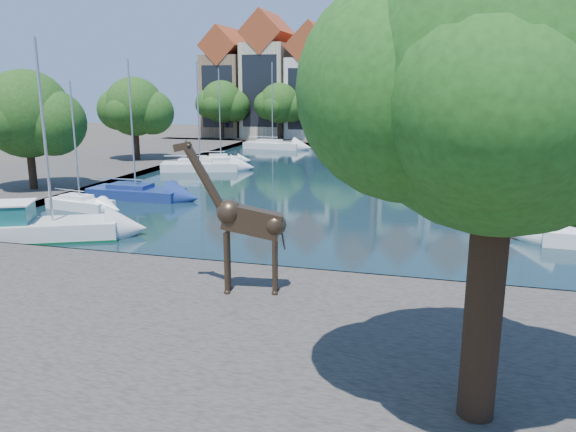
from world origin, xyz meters
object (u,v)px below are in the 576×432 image
object	(u,v)px
plane_tree	(509,86)
giraffe_statue	(244,220)
motorsailer	(27,225)
sailboat_left_a	(80,201)

from	to	relation	value
plane_tree	giraffe_statue	size ratio (longest dim) A/B	2.00
plane_tree	motorsailer	bearing A→B (deg)	152.44
plane_tree	sailboat_left_a	bearing A→B (deg)	141.90
plane_tree	giraffe_statue	xyz separation A→B (m)	(-7.61, 5.88, -4.56)
plane_tree	motorsailer	world-z (taller)	plane_tree
motorsailer	sailboat_left_a	bearing A→B (deg)	104.33
motorsailer	sailboat_left_a	distance (m)	7.07
plane_tree	sailboat_left_a	xyz separation A→B (m)	(-22.62, 17.73, -7.10)
plane_tree	sailboat_left_a	distance (m)	29.60
motorsailer	sailboat_left_a	world-z (taller)	motorsailer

